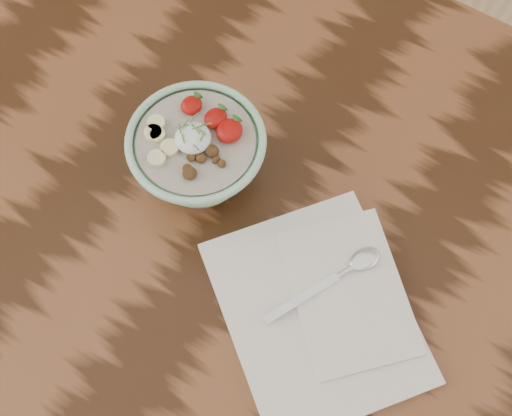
{
  "coord_description": "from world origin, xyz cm",
  "views": [
    {
      "loc": [
        20.65,
        -31.07,
        157.34
      ],
      "look_at": [
        2.83,
        -3.12,
        85.1
      ],
      "focal_mm": 50.0,
      "sensor_mm": 36.0,
      "label": 1
    }
  ],
  "objects": [
    {
      "name": "table",
      "position": [
        0.0,
        0.0,
        65.7
      ],
      "size": [
        160.0,
        90.0,
        75.0
      ],
      "color": "#321B0C",
      "rests_on": "ground"
    },
    {
      "name": "spoon",
      "position": [
        14.52,
        -0.72,
        76.95
      ],
      "size": [
        8.6,
        15.52,
        0.85
      ],
      "rotation": [
        0.0,
        0.0,
        -0.44
      ],
      "color": "silver",
      "rests_on": "napkin"
    },
    {
      "name": "napkin",
      "position": [
        14.22,
        -6.17,
        75.67
      ],
      "size": [
        33.25,
        32.25,
        1.59
      ],
      "rotation": [
        0.0,
        0.0,
        -0.64
      ],
      "color": "white",
      "rests_on": "table"
    },
    {
      "name": "breakfast_bowl",
      "position": [
        -8.14,
        0.81,
        80.71
      ],
      "size": [
        16.87,
        16.87,
        11.21
      ],
      "rotation": [
        0.0,
        0.0,
        -0.01
      ],
      "color": "#A1D8B0",
      "rests_on": "table"
    }
  ]
}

